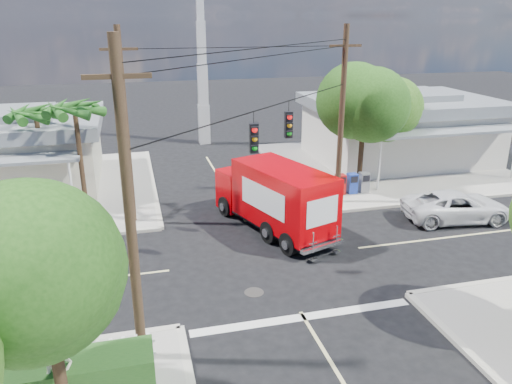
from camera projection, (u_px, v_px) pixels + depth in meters
name	position (u px, v px, depth m)	size (l,w,h in m)	color
ground	(268.00, 259.00, 20.29)	(120.00, 120.00, 0.00)	black
sidewalk_ne	(383.00, 165.00, 32.74)	(14.12, 14.12, 0.14)	#A49F94
sidewalk_nw	(27.00, 193.00, 27.66)	(14.12, 14.12, 0.14)	#A49F94
road_markings	(279.00, 276.00, 18.94)	(32.00, 32.00, 0.01)	beige
building_ne	(400.00, 127.00, 33.36)	(11.80, 10.20, 4.50)	white
building_nw	(4.00, 149.00, 28.13)	(10.80, 10.20, 4.30)	beige
radio_tower	(202.00, 69.00, 36.79)	(0.80, 0.80, 17.00)	silver
tree_sw_front	(43.00, 272.00, 10.32)	(3.88, 3.78, 6.03)	#422D1C
tree_ne_front	(365.00, 107.00, 26.55)	(4.21, 4.14, 6.66)	#422D1C
tree_ne_back	(388.00, 108.00, 29.36)	(3.77, 3.66, 5.82)	#422D1C
palm_nw_front	(75.00, 111.00, 23.70)	(3.01, 3.08, 5.59)	#422D1C
palm_nw_back	(36.00, 115.00, 24.73)	(3.01, 3.08, 5.19)	#422D1C
utility_poles	(220.00, 140.00, 19.82)	(12.00, 10.68, 9.00)	#473321
picket_fence	(41.00, 364.00, 13.13)	(5.94, 0.06, 1.00)	silver
vending_boxes	(352.00, 183.00, 27.24)	(1.90, 0.50, 1.10)	#B41210
delivery_truck	(275.00, 197.00, 22.56)	(4.35, 7.48, 3.12)	black
parked_car	(457.00, 206.00, 23.91)	(2.36, 5.11, 1.42)	silver
pedestrian	(59.00, 376.00, 12.15)	(0.67, 0.44, 1.83)	beige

